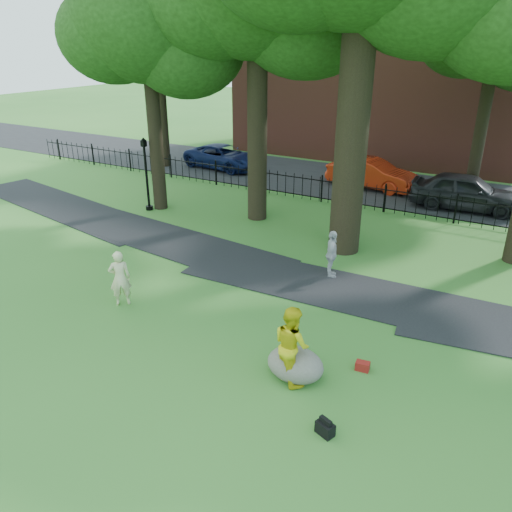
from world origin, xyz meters
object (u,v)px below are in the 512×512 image
Objects in this scene: man at (292,344)px; boulder at (295,362)px; red_sedan at (372,174)px; lamppost at (147,175)px; woman at (120,278)px.

boulder is at bearing -77.44° from man.
boulder is at bearing -161.63° from red_sedan.
man is 1.40× the size of boulder.
lamppost is at bearing 145.12° from boulder.
man is 13.46m from lamppost.
man is at bearing -161.89° from red_sedan.
woman reaches higher than red_sedan.
lamppost is 0.71× the size of red_sedan.
man is at bearing -27.76° from lamppost.
man is at bearing -109.73° from boulder.
boulder is (5.86, -0.57, -0.45)m from woman.
lamppost reaches higher than boulder.
woman is at bearing 177.42° from red_sedan.
woman reaches higher than boulder.
woman is 0.37× the size of red_sedan.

